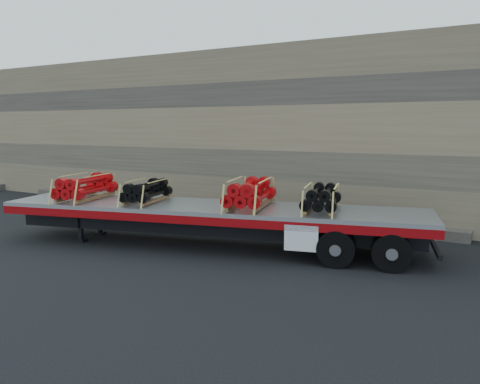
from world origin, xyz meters
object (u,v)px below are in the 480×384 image
object	(u,v)px
bundle_midfront	(147,192)
bundle_rear	(322,199)
bundle_front	(86,188)
bundle_midrear	(250,194)
trailer	(210,226)

from	to	relation	value
bundle_midfront	bundle_rear	distance (m)	5.63
bundle_front	bundle_midfront	bearing A→B (deg)	0.00
bundle_midrear	bundle_front	bearing A→B (deg)	180.00
trailer	bundle_midfront	distance (m)	2.38
trailer	bundle_front	distance (m)	4.54
bundle_midfront	bundle_rear	size ratio (longest dim) A/B	0.96
bundle_front	trailer	bearing A→B (deg)	0.00
trailer	bundle_front	xyz separation A→B (m)	(-4.29, -1.05, 1.06)
bundle_front	bundle_midfront	xyz separation A→B (m)	(2.19, 0.54, -0.06)
bundle_front	bundle_rear	bearing A→B (deg)	0.00
trailer	bundle_midfront	world-z (taller)	bundle_midfront
bundle_midfront	bundle_front	bearing A→B (deg)	-180.00
bundle_rear	bundle_midfront	bearing A→B (deg)	-180.00
bundle_midrear	bundle_rear	distance (m)	2.16
trailer	bundle_rear	bearing A→B (deg)	0.00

